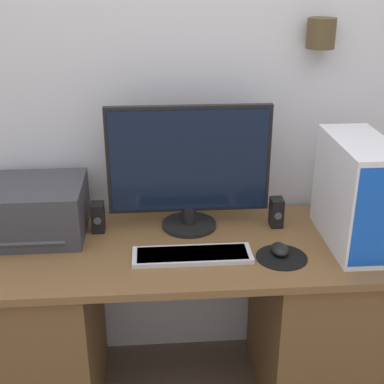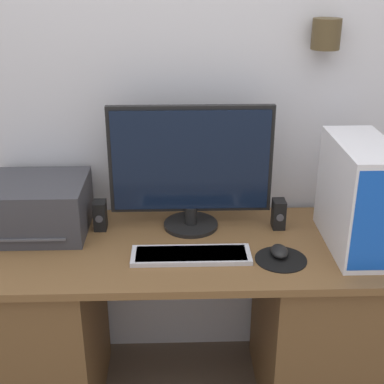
% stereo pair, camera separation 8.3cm
% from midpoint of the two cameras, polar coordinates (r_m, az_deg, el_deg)
% --- Properties ---
extents(wall_back, '(6.40, 0.16, 2.70)m').
position_cam_midpoint_polar(wall_back, '(2.29, -0.47, 11.81)').
color(wall_back, silver).
rests_on(wall_back, ground_plane).
extents(desk, '(1.64, 0.66, 0.78)m').
position_cam_midpoint_polar(desk, '(2.34, -0.19, -13.73)').
color(desk, brown).
rests_on(desk, ground_plane).
extents(monitor, '(0.66, 0.23, 0.52)m').
position_cam_midpoint_polar(monitor, '(2.16, 0.97, 2.85)').
color(monitor, black).
rests_on(monitor, desk).
extents(keyboard, '(0.45, 0.14, 0.02)m').
position_cam_midpoint_polar(keyboard, '(2.04, 1.08, -6.74)').
color(keyboard, silver).
rests_on(keyboard, desk).
extents(mousepad, '(0.20, 0.20, 0.00)m').
position_cam_midpoint_polar(mousepad, '(2.06, 10.61, -7.08)').
color(mousepad, black).
rests_on(mousepad, desk).
extents(mouse, '(0.07, 0.10, 0.04)m').
position_cam_midpoint_polar(mouse, '(2.07, 10.45, -6.24)').
color(mouse, black).
rests_on(mouse, mousepad).
extents(computer_tower, '(0.20, 0.45, 0.42)m').
position_cam_midpoint_polar(computer_tower, '(2.14, 18.43, -0.45)').
color(computer_tower, white).
rests_on(computer_tower, desk).
extents(printer, '(0.39, 0.36, 0.22)m').
position_cam_midpoint_polar(printer, '(2.27, -15.02, -1.52)').
color(printer, '#38383D').
rests_on(printer, desk).
extents(speaker_left, '(0.05, 0.07, 0.12)m').
position_cam_midpoint_polar(speaker_left, '(2.25, -8.73, -2.48)').
color(speaker_left, black).
rests_on(speaker_left, desk).
extents(speaker_right, '(0.05, 0.07, 0.12)m').
position_cam_midpoint_polar(speaker_right, '(2.27, 10.26, -2.33)').
color(speaker_right, black).
rests_on(speaker_right, desk).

